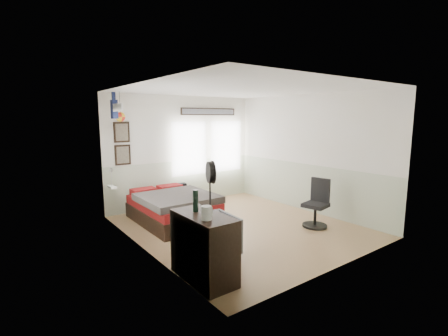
{
  "coord_description": "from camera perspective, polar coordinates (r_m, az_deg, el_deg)",
  "views": [
    {
      "loc": [
        -3.97,
        -4.85,
        2.16
      ],
      "look_at": [
        -0.1,
        0.4,
        1.15
      ],
      "focal_mm": 26.0,
      "sensor_mm": 36.0,
      "label": 1
    }
  ],
  "objects": [
    {
      "name": "bed",
      "position": [
        6.91,
        -8.91,
        -6.92
      ],
      "size": [
        1.41,
        1.93,
        0.62
      ],
      "rotation": [
        0.0,
        0.0,
        -0.0
      ],
      "color": "black",
      "rests_on": "ground_plane"
    },
    {
      "name": "task_chair",
      "position": [
        6.79,
        15.98,
        -6.63
      ],
      "size": [
        0.51,
        0.51,
        0.97
      ],
      "rotation": [
        0.0,
        0.0,
        0.21
      ],
      "color": "black",
      "rests_on": "ground_plane"
    },
    {
      "name": "stand_fan",
      "position": [
        4.15,
        -2.38,
        -0.92
      ],
      "size": [
        0.17,
        0.29,
        0.72
      ],
      "rotation": [
        0.0,
        0.0,
        -0.35
      ],
      "color": "black",
      "rests_on": "dresser"
    },
    {
      "name": "kettle",
      "position": [
        4.09,
        -3.1,
        -7.89
      ],
      "size": [
        0.15,
        0.13,
        0.18
      ],
      "rotation": [
        0.0,
        0.0,
        -0.06
      ],
      "color": "silver",
      "rests_on": "dresser"
    },
    {
      "name": "ground_plane",
      "position": [
        6.63,
        2.79,
        -10.26
      ],
      "size": [
        4.0,
        4.5,
        0.01
      ],
      "primitive_type": "cube",
      "color": "tan"
    },
    {
      "name": "armchair",
      "position": [
        5.18,
        -2.11,
        -11.89
      ],
      "size": [
        0.77,
        0.79,
        0.66
      ],
      "primitive_type": "imported",
      "rotation": [
        0.0,
        0.0,
        -0.09
      ],
      "color": "gray",
      "rests_on": "ground_plane"
    },
    {
      "name": "nightstand",
      "position": [
        7.94,
        -7.63,
        -5.41
      ],
      "size": [
        0.52,
        0.45,
        0.44
      ],
      "primitive_type": "cube",
      "rotation": [
        0.0,
        0.0,
        -0.24
      ],
      "color": "black",
      "rests_on": "ground_plane"
    },
    {
      "name": "black_bag",
      "position": [
        7.87,
        -7.68,
        -3.28
      ],
      "size": [
        0.3,
        0.22,
        0.16
      ],
      "primitive_type": "cube",
      "rotation": [
        0.0,
        0.0,
        -0.19
      ],
      "color": "black",
      "rests_on": "nightstand"
    },
    {
      "name": "dresser",
      "position": [
        4.48,
        -3.59,
        -13.69
      ],
      "size": [
        0.48,
        1.0,
        0.9
      ],
      "primitive_type": "cube",
      "color": "black",
      "rests_on": "ground_plane"
    },
    {
      "name": "bottle",
      "position": [
        4.43,
        -5.03,
        -5.77
      ],
      "size": [
        0.08,
        0.08,
        0.3
      ],
      "primitive_type": "cylinder",
      "color": "black",
      "rests_on": "dresser"
    },
    {
      "name": "wall_decor",
      "position": [
        7.39,
        -13.69,
        8.09
      ],
      "size": [
        3.55,
        1.32,
        1.44
      ],
      "color": "black",
      "rests_on": "room_shell"
    },
    {
      "name": "room_shell",
      "position": [
        6.39,
        1.29,
        3.88
      ],
      "size": [
        4.02,
        4.52,
        2.71
      ],
      "color": "silver",
      "rests_on": "ground_plane"
    }
  ]
}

